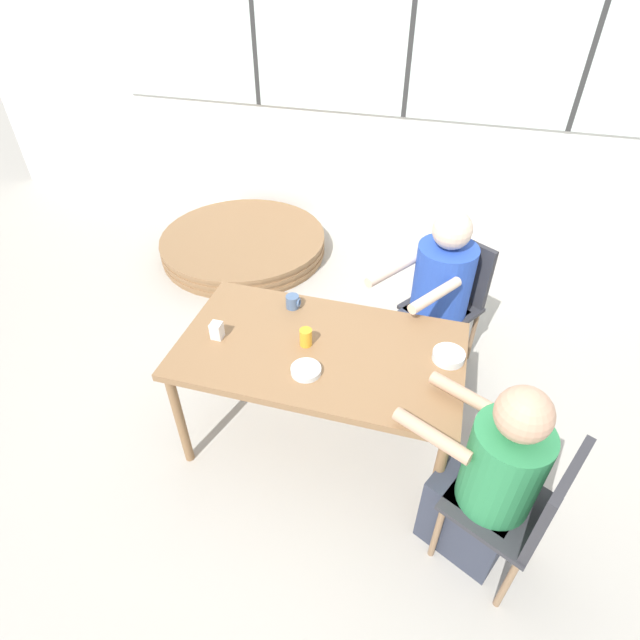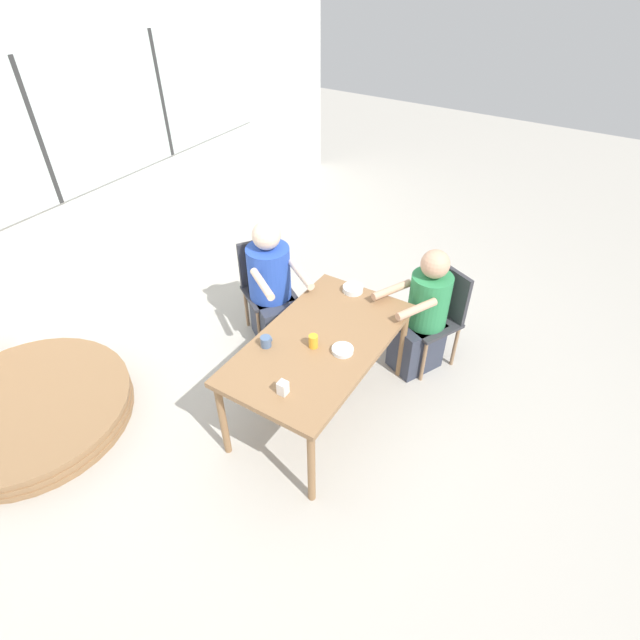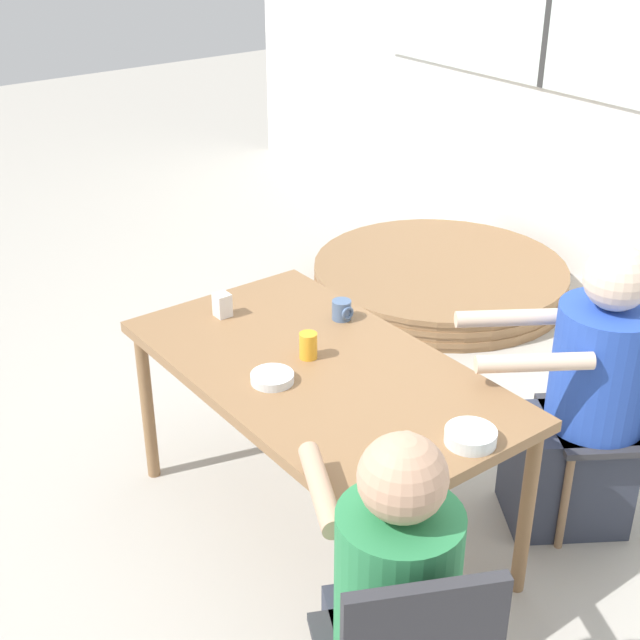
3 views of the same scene
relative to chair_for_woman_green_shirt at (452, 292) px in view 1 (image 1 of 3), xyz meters
The scene contains 13 objects.
ground_plane 1.24m from the chair_for_woman_green_shirt, 123.08° to the right, with size 16.00×16.00×0.00m, color #B2ADA3.
wall_back_with_windows 2.01m from the chair_for_woman_green_shirt, 110.10° to the left, with size 8.40×0.08×2.80m.
dining_table 1.14m from the chair_for_woman_green_shirt, 123.08° to the right, with size 1.43×0.80×0.70m.
chair_for_woman_green_shirt is the anchor object (origin of this frame).
chair_for_man_blue_shirt 1.49m from the chair_for_woman_green_shirt, 74.49° to the right, with size 0.53×0.53×0.85m.
person_woman_green_shirt 0.17m from the chair_for_woman_green_shirt, 123.08° to the right, with size 0.64×0.73×1.12m.
person_man_blue_shirt 1.39m from the chair_for_woman_green_shirt, 79.68° to the right, with size 0.65×0.53×1.09m.
coffee_mug 1.10m from the chair_for_woman_green_shirt, 141.91° to the right, with size 0.08×0.07×0.08m.
juice_glass 1.19m from the chair_for_woman_green_shirt, 126.34° to the right, with size 0.06×0.06×0.09m.
milk_carton_small 1.55m from the chair_for_woman_green_shirt, 138.53° to the right, with size 0.06×0.06×0.09m.
bowl_white_shallow 0.88m from the chair_for_woman_green_shirt, 89.35° to the right, with size 0.16×0.16×0.04m.
bowl_cereal 1.31m from the chair_for_woman_green_shirt, 119.19° to the right, with size 0.15×0.15×0.03m.
folded_table_stack 2.05m from the chair_for_woman_green_shirt, 155.52° to the left, with size 1.45×1.45×0.18m.
Camera 1 is at (0.50, -1.78, 2.39)m, focal length 28.00 mm.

